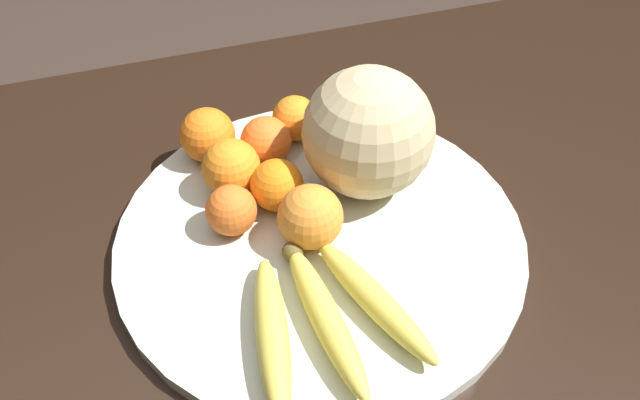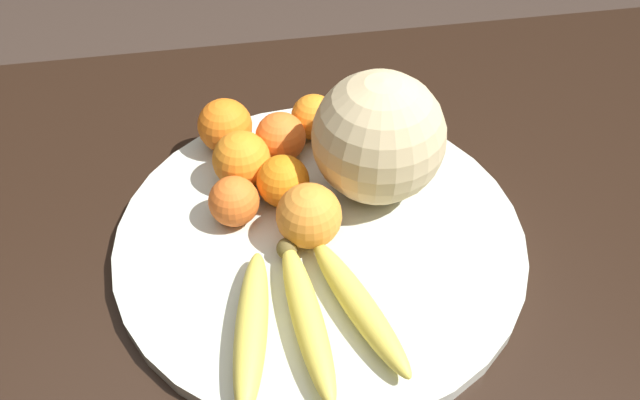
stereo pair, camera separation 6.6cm
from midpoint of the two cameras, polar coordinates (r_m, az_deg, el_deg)
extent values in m
cube|color=black|center=(0.72, 0.11, -5.86)|extent=(1.61, 0.89, 0.04)
cube|color=black|center=(1.47, 26.24, 0.11)|extent=(0.07, 0.07, 0.72)
cylinder|color=beige|center=(0.71, 2.69, -3.52)|extent=(0.46, 0.46, 0.02)
torus|color=#1E4C56|center=(0.70, 2.70, -3.33)|extent=(0.46, 0.46, 0.01)
sphere|color=#C6B284|center=(0.70, 8.07, 5.55)|extent=(0.15, 0.15, 0.15)
sphere|color=brown|center=(0.66, -0.17, -4.62)|extent=(0.02, 0.02, 0.02)
ellipsoid|color=#DBC64C|center=(0.60, -3.12, -11.75)|extent=(0.06, 0.18, 0.03)
ellipsoid|color=#DBC64C|center=(0.61, 1.92, -10.93)|extent=(0.04, 0.19, 0.03)
ellipsoid|color=#DBC64C|center=(0.62, 6.65, -9.66)|extent=(0.09, 0.18, 0.03)
sphere|color=orange|center=(0.67, 1.78, -1.43)|extent=(0.07, 0.07, 0.07)
sphere|color=orange|center=(0.77, -1.16, 5.65)|extent=(0.06, 0.06, 0.06)
sphere|color=orange|center=(0.73, -4.64, 3.58)|extent=(0.07, 0.07, 0.07)
sphere|color=orange|center=(0.69, -5.19, -0.26)|extent=(0.06, 0.06, 0.06)
sphere|color=orange|center=(0.80, 1.80, 7.50)|extent=(0.06, 0.06, 0.06)
sphere|color=orange|center=(0.71, -0.56, 1.62)|extent=(0.06, 0.06, 0.06)
sphere|color=orange|center=(0.78, -6.29, 6.66)|extent=(0.07, 0.07, 0.07)
camera|label=1|loc=(0.03, -87.13, 2.93)|focal=35.00mm
camera|label=2|loc=(0.03, 92.87, -2.93)|focal=35.00mm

